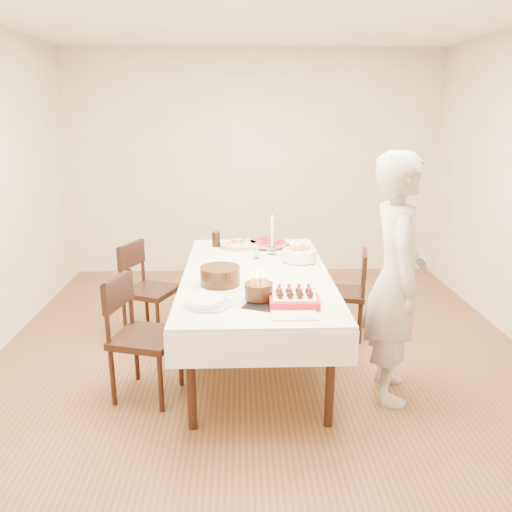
{
  "coord_description": "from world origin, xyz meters",
  "views": [
    {
      "loc": [
        -0.18,
        -3.68,
        1.96
      ],
      "look_at": [
        -0.06,
        0.07,
        0.88
      ],
      "focal_mm": 35.0,
      "sensor_mm": 36.0,
      "label": 1
    }
  ],
  "objects_px": {
    "pizza_pepperoni": "(268,243)",
    "strawberry_box": "(294,300)",
    "dining_table": "(256,316)",
    "chair_left_dessert": "(146,338)",
    "taper_candle": "(272,235)",
    "person": "(396,279)",
    "layer_cake": "(220,276)",
    "chair_left_savory": "(151,291)",
    "chair_right_savory": "(343,293)",
    "pasta_bowl": "(299,255)",
    "cola_glass": "(216,239)",
    "birthday_cake": "(259,286)",
    "pizza_white": "(240,245)"
  },
  "relations": [
    {
      "from": "chair_left_dessert",
      "to": "cola_glass",
      "type": "height_order",
      "value": "same"
    },
    {
      "from": "pizza_white",
      "to": "pasta_bowl",
      "type": "xyz_separation_m",
      "value": [
        0.51,
        -0.49,
        0.03
      ]
    },
    {
      "from": "dining_table",
      "to": "pizza_white",
      "type": "height_order",
      "value": "pizza_white"
    },
    {
      "from": "taper_candle",
      "to": "birthday_cake",
      "type": "distance_m",
      "value": 1.14
    },
    {
      "from": "chair_left_dessert",
      "to": "strawberry_box",
      "type": "xyz_separation_m",
      "value": [
        1.02,
        -0.19,
        0.34
      ]
    },
    {
      "from": "pizza_white",
      "to": "pizza_pepperoni",
      "type": "bearing_deg",
      "value": 8.24
    },
    {
      "from": "layer_cake",
      "to": "birthday_cake",
      "type": "bearing_deg",
      "value": -47.89
    },
    {
      "from": "chair_left_dessert",
      "to": "taper_candle",
      "type": "bearing_deg",
      "value": -116.74
    },
    {
      "from": "pasta_bowl",
      "to": "strawberry_box",
      "type": "xyz_separation_m",
      "value": [
        -0.15,
        -1.01,
        -0.01
      ]
    },
    {
      "from": "pizza_white",
      "to": "taper_candle",
      "type": "xyz_separation_m",
      "value": [
        0.29,
        -0.26,
        0.16
      ]
    },
    {
      "from": "pizza_pepperoni",
      "to": "pasta_bowl",
      "type": "relative_size",
      "value": 1.42
    },
    {
      "from": "pasta_bowl",
      "to": "birthday_cake",
      "type": "bearing_deg",
      "value": -112.77
    },
    {
      "from": "chair_left_savory",
      "to": "taper_candle",
      "type": "relative_size",
      "value": 2.39
    },
    {
      "from": "chair_left_savory",
      "to": "person",
      "type": "height_order",
      "value": "person"
    },
    {
      "from": "pasta_bowl",
      "to": "strawberry_box",
      "type": "bearing_deg",
      "value": -98.54
    },
    {
      "from": "dining_table",
      "to": "chair_left_dessert",
      "type": "height_order",
      "value": "chair_left_dessert"
    },
    {
      "from": "layer_cake",
      "to": "pizza_pepperoni",
      "type": "bearing_deg",
      "value": 70.1
    },
    {
      "from": "person",
      "to": "layer_cake",
      "type": "bearing_deg",
      "value": 86.11
    },
    {
      "from": "dining_table",
      "to": "pizza_pepperoni",
      "type": "relative_size",
      "value": 5.23
    },
    {
      "from": "person",
      "to": "layer_cake",
      "type": "xyz_separation_m",
      "value": [
        -1.21,
        0.24,
        -0.05
      ]
    },
    {
      "from": "chair_left_dessert",
      "to": "taper_candle",
      "type": "distance_m",
      "value": 1.49
    },
    {
      "from": "chair_left_savory",
      "to": "layer_cake",
      "type": "distance_m",
      "value": 1.1
    },
    {
      "from": "chair_left_savory",
      "to": "pasta_bowl",
      "type": "distance_m",
      "value": 1.37
    },
    {
      "from": "chair_left_dessert",
      "to": "pizza_white",
      "type": "height_order",
      "value": "chair_left_dessert"
    },
    {
      "from": "chair_left_savory",
      "to": "chair_left_dessert",
      "type": "relative_size",
      "value": 0.97
    },
    {
      "from": "chair_right_savory",
      "to": "pizza_pepperoni",
      "type": "relative_size",
      "value": 1.96
    },
    {
      "from": "strawberry_box",
      "to": "chair_left_savory",
      "type": "bearing_deg",
      "value": 134.03
    },
    {
      "from": "chair_left_dessert",
      "to": "cola_glass",
      "type": "xyz_separation_m",
      "value": [
        0.44,
        1.33,
        0.38
      ]
    },
    {
      "from": "birthday_cake",
      "to": "strawberry_box",
      "type": "relative_size",
      "value": 0.59
    },
    {
      "from": "person",
      "to": "taper_candle",
      "type": "bearing_deg",
      "value": 43.58
    },
    {
      "from": "chair_right_savory",
      "to": "birthday_cake",
      "type": "relative_size",
      "value": 4.21
    },
    {
      "from": "birthday_cake",
      "to": "chair_right_savory",
      "type": "bearing_deg",
      "value": 52.55
    },
    {
      "from": "pizza_pepperoni",
      "to": "strawberry_box",
      "type": "height_order",
      "value": "strawberry_box"
    },
    {
      "from": "dining_table",
      "to": "pizza_pepperoni",
      "type": "bearing_deg",
      "value": 80.36
    },
    {
      "from": "pasta_bowl",
      "to": "chair_right_savory",
      "type": "bearing_deg",
      "value": 18.71
    },
    {
      "from": "dining_table",
      "to": "layer_cake",
      "type": "relative_size",
      "value": 5.8
    },
    {
      "from": "dining_table",
      "to": "chair_right_savory",
      "type": "height_order",
      "value": "chair_right_savory"
    },
    {
      "from": "chair_left_dessert",
      "to": "person",
      "type": "height_order",
      "value": "person"
    },
    {
      "from": "chair_right_savory",
      "to": "chair_left_savory",
      "type": "xyz_separation_m",
      "value": [
        -1.73,
        0.04,
        0.03
      ]
    },
    {
      "from": "chair_right_savory",
      "to": "layer_cake",
      "type": "bearing_deg",
      "value": -132.27
    },
    {
      "from": "cola_glass",
      "to": "birthday_cake",
      "type": "distance_m",
      "value": 1.45
    },
    {
      "from": "cola_glass",
      "to": "layer_cake",
      "type": "xyz_separation_m",
      "value": [
        0.08,
        -1.11,
        0.0
      ]
    },
    {
      "from": "chair_left_dessert",
      "to": "pasta_bowl",
      "type": "bearing_deg",
      "value": -129.36
    },
    {
      "from": "chair_left_dessert",
      "to": "person",
      "type": "bearing_deg",
      "value": -165.35
    },
    {
      "from": "chair_left_dessert",
      "to": "taper_candle",
      "type": "xyz_separation_m",
      "value": [
        0.95,
        1.05,
        0.49
      ]
    },
    {
      "from": "taper_candle",
      "to": "cola_glass",
      "type": "bearing_deg",
      "value": 150.87
    },
    {
      "from": "dining_table",
      "to": "person",
      "type": "relative_size",
      "value": 1.23
    },
    {
      "from": "pizza_white",
      "to": "taper_candle",
      "type": "relative_size",
      "value": 1.07
    },
    {
      "from": "pasta_bowl",
      "to": "birthday_cake",
      "type": "height_order",
      "value": "birthday_cake"
    },
    {
      "from": "dining_table",
      "to": "pasta_bowl",
      "type": "height_order",
      "value": "pasta_bowl"
    }
  ]
}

